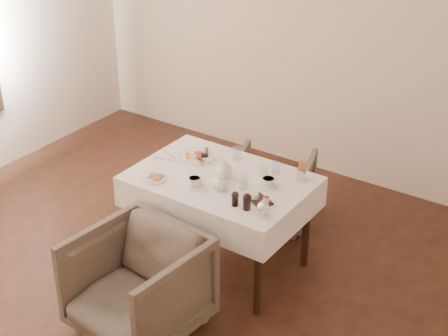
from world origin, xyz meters
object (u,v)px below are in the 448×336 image
armchair_far (273,188)px  breakfast_plate (197,156)px  table (221,191)px  armchair_near (138,285)px  teapot_centre (224,169)px

armchair_far → breakfast_plate: 0.84m
table → armchair_near: table is taller
armchair_near → armchair_far: 1.69m
table → armchair_far: (-0.01, 0.78, -0.35)m
armchair_near → armchair_far: armchair_near is taller
armchair_near → breakfast_plate: (-0.30, 1.07, 0.41)m
armchair_far → breakfast_plate: breakfast_plate is taller
armchair_near → teapot_centre: (0.05, 0.93, 0.47)m
breakfast_plate → armchair_far: bearing=55.9°
table → armchair_far: bearing=90.8°
teapot_centre → armchair_near: bearing=-111.0°
table → armchair_near: size_ratio=1.64×
breakfast_plate → table: bearing=-32.4°
table → breakfast_plate: size_ratio=4.40×
breakfast_plate → teapot_centre: teapot_centre is taller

